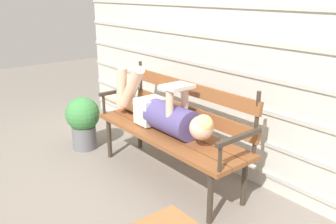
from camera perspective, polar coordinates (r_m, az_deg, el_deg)
name	(u,v)px	position (r m, az deg, el deg)	size (l,w,h in m)	color
ground_plane	(159,181)	(3.24, -1.45, -10.94)	(12.00, 12.00, 0.00)	gray
house_siding	(217,37)	(3.29, 7.81, 11.80)	(4.42, 0.08, 2.43)	beige
park_bench	(174,124)	(3.13, 1.00, -2.00)	(1.61, 0.49, 0.93)	brown
reclining_person	(161,112)	(3.12, -1.11, 0.02)	(1.65, 0.26, 0.53)	#514784
potted_plant	(83,120)	(3.87, -13.37, -1.24)	(0.36, 0.36, 0.56)	slate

